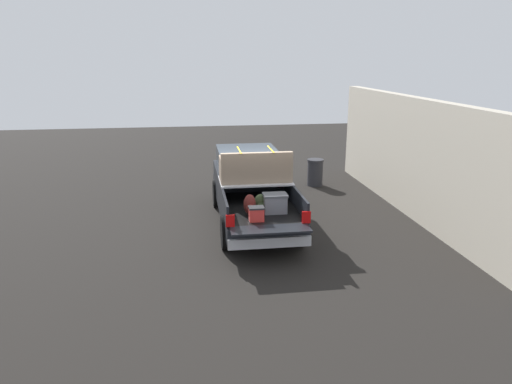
% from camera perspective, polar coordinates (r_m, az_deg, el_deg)
% --- Properties ---
extents(ground_plane, '(40.00, 40.00, 0.00)m').
position_cam_1_polar(ground_plane, '(13.64, -0.36, -3.76)').
color(ground_plane, black).
extents(pickup_truck, '(6.05, 2.06, 2.23)m').
position_cam_1_polar(pickup_truck, '(13.71, -0.58, 0.64)').
color(pickup_truck, black).
rests_on(pickup_truck, ground_plane).
extents(building_facade, '(10.79, 0.36, 3.47)m').
position_cam_1_polar(building_facade, '(14.97, 18.14, 4.10)').
color(building_facade, beige).
rests_on(building_facade, ground_plane).
extents(trash_can, '(0.60, 0.60, 0.98)m').
position_cam_1_polar(trash_can, '(17.64, 7.09, 2.36)').
color(trash_can, '#2D2D33').
rests_on(trash_can, ground_plane).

